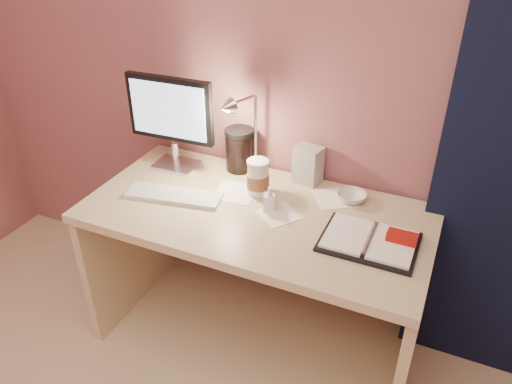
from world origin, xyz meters
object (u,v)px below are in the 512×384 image
at_px(bowl, 351,197).
at_px(desk_lamp, 255,131).
at_px(dark_jar, 239,152).
at_px(product_box, 308,165).
at_px(planner, 372,241).
at_px(keyboard, 174,195).
at_px(lotion_bottle, 269,199).
at_px(desk, 263,245).
at_px(monitor, 172,115).
at_px(coffee_cup, 258,178).

distance_m(bowl, desk_lamp, 0.49).
distance_m(dark_jar, product_box, 0.33).
xyz_separation_m(dark_jar, desk_lamp, (0.11, -0.07, 0.15)).
bearing_deg(planner, keyboard, -178.60).
xyz_separation_m(bowl, lotion_bottle, (-0.29, -0.20, 0.03)).
height_order(desk, lotion_bottle, lotion_bottle).
xyz_separation_m(planner, product_box, (-0.37, 0.33, 0.07)).
height_order(dark_jar, product_box, dark_jar).
relative_size(monitor, product_box, 2.59).
bearing_deg(coffee_cup, keyboard, -150.48).
height_order(desk, planner, planner).
xyz_separation_m(lotion_bottle, product_box, (0.07, 0.28, 0.03)).
bearing_deg(bowl, keyboard, -158.34).
xyz_separation_m(desk, desk_lamp, (-0.10, 0.14, 0.47)).
bearing_deg(planner, product_box, 137.67).
bearing_deg(coffee_cup, dark_jar, 135.70).
bearing_deg(lotion_bottle, monitor, 163.34).
height_order(planner, coffee_cup, coffee_cup).
bearing_deg(coffee_cup, desk_lamp, 120.37).
height_order(monitor, planner, monitor).
bearing_deg(keyboard, product_box, 26.64).
distance_m(monitor, bowl, 0.86).
height_order(lotion_bottle, product_box, product_box).
relative_size(planner, dark_jar, 1.95).
relative_size(keyboard, bowl, 3.32).
relative_size(planner, coffee_cup, 2.24).
bearing_deg(dark_jar, bowl, -6.38).
bearing_deg(monitor, dark_jar, 17.24).
xyz_separation_m(planner, lotion_bottle, (-0.43, 0.05, 0.04)).
bearing_deg(desk, bowl, 24.69).
bearing_deg(product_box, dark_jar, -165.21).
xyz_separation_m(keyboard, planner, (0.84, 0.02, 0.01)).
bearing_deg(keyboard, desk, 8.51).
height_order(bowl, lotion_bottle, lotion_bottle).
xyz_separation_m(product_box, desk_lamp, (-0.21, -0.09, 0.16)).
distance_m(dark_jar, desk_lamp, 0.20).
bearing_deg(lotion_bottle, desk_lamp, 127.71).
xyz_separation_m(monitor, bowl, (0.83, 0.04, -0.24)).
xyz_separation_m(desk, planner, (0.48, -0.10, 0.24)).
bearing_deg(dark_jar, keyboard, -113.58).
height_order(keyboard, bowl, bowl).
relative_size(coffee_cup, desk_lamp, 0.40).
xyz_separation_m(monitor, planner, (0.97, -0.22, -0.25)).
bearing_deg(monitor, planner, -14.77).
height_order(keyboard, lotion_bottle, lotion_bottle).
height_order(planner, lotion_bottle, lotion_bottle).
height_order(bowl, desk_lamp, desk_lamp).
xyz_separation_m(keyboard, coffee_cup, (0.31, 0.18, 0.06)).
relative_size(desk, product_box, 8.34).
relative_size(planner, bowl, 2.82).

